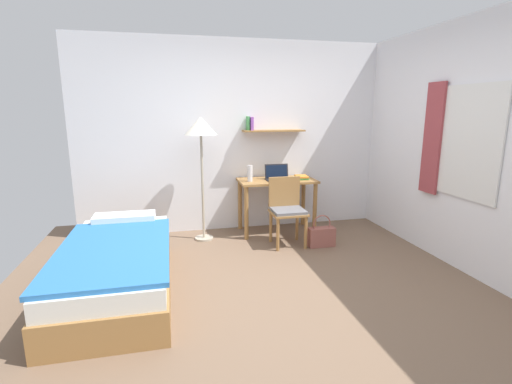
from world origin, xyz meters
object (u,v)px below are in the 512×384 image
object	(u,v)px
desk	(277,190)
laptop	(277,176)
bed	(118,267)
desk_chair	(287,208)
water_bottle	(250,173)
book_stack	(301,177)
standing_lamp	(201,132)
handbag	(321,236)

from	to	relation	value
desk	laptop	world-z (taller)	laptop
bed	desk_chair	bearing A→B (deg)	24.46
water_bottle	book_stack	world-z (taller)	water_bottle
desk	desk_chair	xyz separation A→B (m)	(-0.01, -0.50, -0.13)
desk	standing_lamp	bearing A→B (deg)	-174.76
desk_chair	handbag	size ratio (longest dim) A/B	2.08
bed	book_stack	bearing A→B (deg)	30.48
laptop	water_bottle	size ratio (longest dim) A/B	1.55
laptop	water_bottle	world-z (taller)	water_bottle
standing_lamp	water_bottle	size ratio (longest dim) A/B	7.38
desk_chair	book_stack	size ratio (longest dim) A/B	3.77
standing_lamp	book_stack	size ratio (longest dim) A/B	7.09
bed	standing_lamp	size ratio (longest dim) A/B	1.25
book_stack	water_bottle	bearing A→B (deg)	-179.26
desk_chair	handbag	xyz separation A→B (m)	(0.40, -0.19, -0.34)
bed	laptop	size ratio (longest dim) A/B	5.94
desk_chair	standing_lamp	bearing A→B (deg)	158.10
standing_lamp	handbag	distance (m)	1.98
laptop	handbag	xyz separation A→B (m)	(0.38, -0.69, -0.66)
desk_chair	water_bottle	world-z (taller)	water_bottle
desk	standing_lamp	size ratio (longest dim) A/B	0.66
desk_chair	handbag	world-z (taller)	desk_chair
handbag	water_bottle	bearing A→B (deg)	140.20
desk_chair	water_bottle	distance (m)	0.70
laptop	book_stack	size ratio (longest dim) A/B	1.49
water_bottle	book_stack	bearing A→B (deg)	0.74
water_bottle	book_stack	size ratio (longest dim) A/B	0.96
handbag	book_stack	bearing A→B (deg)	94.41
bed	desk	distance (m)	2.40
desk_chair	handbag	distance (m)	0.55
water_bottle	standing_lamp	bearing A→B (deg)	-175.85
book_stack	laptop	bearing A→B (deg)	173.56
book_stack	bed	bearing A→B (deg)	-149.52
standing_lamp	handbag	world-z (taller)	standing_lamp
desk	bed	bearing A→B (deg)	-144.60
bed	book_stack	world-z (taller)	book_stack
bed	handbag	xyz separation A→B (m)	(2.32, 0.68, -0.11)
bed	water_bottle	distance (m)	2.13
standing_lamp	handbag	xyz separation A→B (m)	(1.40, -0.60, -1.26)
desk	desk_chair	size ratio (longest dim) A/B	1.24
bed	desk_chair	xyz separation A→B (m)	(1.92, 0.87, 0.23)
standing_lamp	water_bottle	bearing A→B (deg)	4.15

